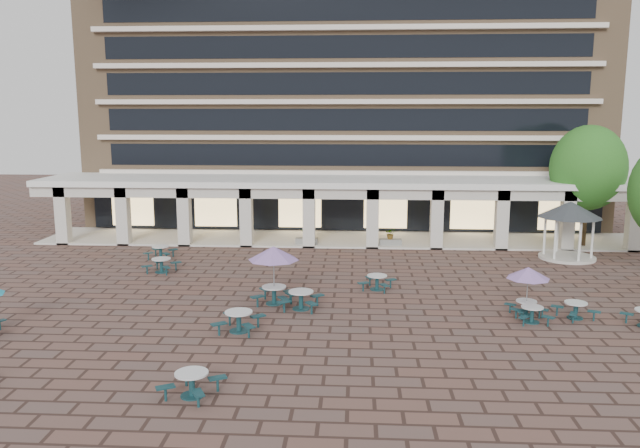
{
  "coord_description": "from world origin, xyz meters",
  "views": [
    {
      "loc": [
        1.05,
        -28.48,
        8.88
      ],
      "look_at": [
        -0.82,
        3.0,
        3.25
      ],
      "focal_mm": 35.0,
      "sensor_mm": 36.0,
      "label": 1
    }
  ],
  "objects_px": {
    "picnic_table_2": "(532,313)",
    "gazebo": "(570,216)",
    "picnic_table_1": "(192,382)",
    "planter_right": "(390,239)",
    "planter_left": "(307,238)"
  },
  "relations": [
    {
      "from": "picnic_table_1",
      "to": "gazebo",
      "type": "bearing_deg",
      "value": 65.04
    },
    {
      "from": "picnic_table_1",
      "to": "gazebo",
      "type": "xyz_separation_m",
      "value": [
        18.19,
        20.16,
        2.18
      ]
    },
    {
      "from": "planter_left",
      "to": "picnic_table_2",
      "type": "bearing_deg",
      "value": -54.3
    },
    {
      "from": "picnic_table_1",
      "to": "picnic_table_2",
      "type": "distance_m",
      "value": 14.97
    },
    {
      "from": "picnic_table_2",
      "to": "gazebo",
      "type": "xyz_separation_m",
      "value": [
        5.46,
        12.29,
        2.24
      ]
    },
    {
      "from": "picnic_table_2",
      "to": "planter_right",
      "type": "height_order",
      "value": "planter_right"
    },
    {
      "from": "gazebo",
      "to": "picnic_table_2",
      "type": "bearing_deg",
      "value": -113.96
    },
    {
      "from": "picnic_table_2",
      "to": "planter_left",
      "type": "height_order",
      "value": "planter_left"
    },
    {
      "from": "planter_left",
      "to": "planter_right",
      "type": "relative_size",
      "value": 1.0
    },
    {
      "from": "picnic_table_2",
      "to": "gazebo",
      "type": "distance_m",
      "value": 13.63
    },
    {
      "from": "planter_right",
      "to": "gazebo",
      "type": "bearing_deg",
      "value": -15.36
    },
    {
      "from": "picnic_table_1",
      "to": "planter_right",
      "type": "bearing_deg",
      "value": 89.2
    },
    {
      "from": "gazebo",
      "to": "picnic_table_1",
      "type": "bearing_deg",
      "value": -132.07
    },
    {
      "from": "picnic_table_1",
      "to": "picnic_table_2",
      "type": "xyz_separation_m",
      "value": [
        12.73,
        7.87,
        -0.06
      ]
    },
    {
      "from": "gazebo",
      "to": "planter_left",
      "type": "height_order",
      "value": "gazebo"
    }
  ]
}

